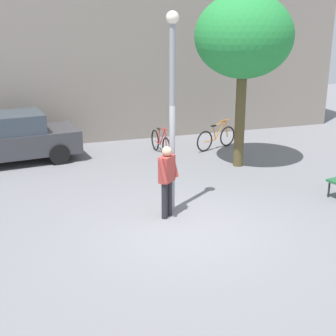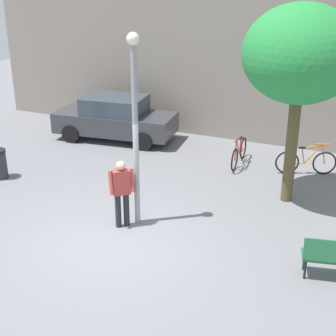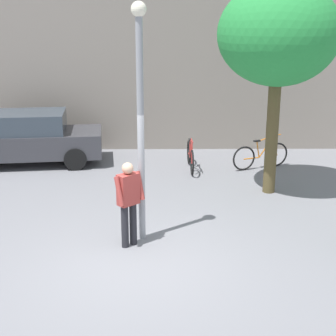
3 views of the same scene
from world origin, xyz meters
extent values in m
plane|color=slate|center=(0.00, 0.00, 0.00)|extent=(36.00, 36.00, 0.00)
cube|color=gray|center=(0.00, 8.89, 3.33)|extent=(18.52, 2.00, 6.65)
cylinder|color=gray|center=(0.08, 1.05, 2.12)|extent=(0.13, 0.13, 4.25)
sphere|color=#F2EACC|center=(0.08, 1.05, 4.37)|extent=(0.28, 0.28, 0.28)
cylinder|color=#232328|center=(-0.08, 0.79, 0.42)|extent=(0.14, 0.14, 0.85)
cylinder|color=#232328|center=(-0.23, 0.66, 0.42)|extent=(0.14, 0.14, 0.85)
cube|color=#9E3833|center=(-0.16, 0.73, 1.15)|extent=(0.44, 0.43, 0.60)
sphere|color=tan|center=(-0.16, 0.73, 1.56)|extent=(0.22, 0.22, 0.22)
cylinder|color=#9E3833|center=(0.06, 0.86, 1.18)|extent=(0.22, 0.23, 0.55)
cylinder|color=#9E3833|center=(-0.31, 0.52, 1.18)|extent=(0.22, 0.23, 0.55)
cylinder|color=black|center=(4.12, 0.59, 0.21)|extent=(0.05, 0.05, 0.42)
cylinder|color=brown|center=(3.15, 3.74, 1.43)|extent=(0.30, 0.30, 2.86)
ellipsoid|color=#25883B|center=(3.15, 3.74, 3.85)|extent=(2.82, 2.82, 2.39)
torus|color=black|center=(3.81, 5.93, 0.36)|extent=(0.68, 0.30, 0.71)
torus|color=black|center=(2.79, 5.54, 0.36)|extent=(0.68, 0.30, 0.71)
cylinder|color=orange|center=(3.47, 5.80, 0.64)|extent=(0.48, 0.21, 0.64)
cylinder|color=orange|center=(3.43, 5.78, 0.88)|extent=(0.55, 0.24, 0.18)
cylinder|color=orange|center=(3.21, 5.70, 0.57)|extent=(0.14, 0.08, 0.48)
cylinder|color=orange|center=(3.02, 5.63, 0.33)|extent=(0.48, 0.21, 0.04)
cylinder|color=orange|center=(3.75, 5.91, 0.64)|extent=(0.17, 0.09, 0.63)
cube|color=black|center=(3.16, 5.68, 0.83)|extent=(0.22, 0.15, 0.04)
cylinder|color=orange|center=(3.69, 5.89, 0.95)|extent=(0.42, 0.19, 0.03)
torus|color=black|center=(1.29, 5.12, 0.36)|extent=(0.07, 0.71, 0.71)
torus|color=black|center=(1.25, 6.22, 0.36)|extent=(0.07, 0.71, 0.71)
cylinder|color=red|center=(1.28, 5.48, 0.64)|extent=(0.05, 0.50, 0.64)
cylinder|color=red|center=(1.28, 5.53, 0.88)|extent=(0.06, 0.58, 0.18)
cylinder|color=red|center=(1.27, 5.77, 0.57)|extent=(0.04, 0.14, 0.48)
cylinder|color=red|center=(1.26, 5.97, 0.33)|extent=(0.05, 0.50, 0.04)
cylinder|color=red|center=(1.29, 5.18, 0.64)|extent=(0.04, 0.17, 0.63)
cube|color=black|center=(1.27, 5.82, 0.83)|extent=(0.09, 0.20, 0.04)
cylinder|color=red|center=(1.29, 5.25, 0.95)|extent=(0.05, 0.44, 0.03)
cube|color=#38383D|center=(-3.45, 6.28, 0.62)|extent=(4.37, 2.16, 0.70)
cube|color=#333D47|center=(-3.45, 6.28, 1.25)|extent=(2.26, 1.79, 0.60)
cylinder|color=black|center=(-2.20, 7.23, 0.32)|extent=(0.66, 0.29, 0.64)
cylinder|color=black|center=(-2.02, 5.64, 0.32)|extent=(0.66, 0.29, 0.64)
camera|label=1|loc=(-3.36, -8.89, 4.43)|focal=51.29mm
camera|label=2|loc=(5.05, -8.44, 5.82)|focal=53.09mm
camera|label=3|loc=(0.51, -8.08, 4.30)|focal=53.44mm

